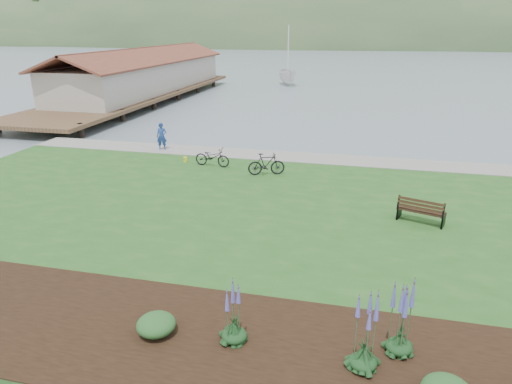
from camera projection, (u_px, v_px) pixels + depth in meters
ground at (283, 208)px, 20.01m from camera, size 600.00×600.00×0.00m
lawn at (274, 222)px, 18.11m from camera, size 34.00×20.00×0.40m
shoreline_path at (304, 158)px, 26.17m from camera, size 34.00×2.20×0.03m
garden_bed at (338, 362)px, 10.25m from camera, size 24.00×4.40×0.04m
far_hillside at (416, 47)px, 171.01m from camera, size 580.00×80.00×38.00m
pier_pavilion at (145, 75)px, 48.59m from camera, size 8.00×36.00×5.40m
park_bench at (421, 210)px, 17.34m from camera, size 1.84×1.21×1.06m
person at (162, 134)px, 27.52m from camera, size 0.82×0.68×1.95m
bicycle_a at (212, 157)px, 24.46m from camera, size 0.84×2.00×1.02m
bicycle_b at (266, 164)px, 23.01m from camera, size 1.16×1.95×1.13m
sailboat at (287, 85)px, 61.62m from camera, size 11.82×11.93×24.41m
pannier at (185, 159)px, 25.35m from camera, size 0.25×0.30×0.27m
echium_0 at (365, 335)px, 9.76m from camera, size 0.62×0.62×2.15m
echium_1 at (402, 318)px, 10.22m from camera, size 0.62×0.62×2.16m
echium_4 at (234, 316)px, 10.67m from camera, size 0.62×0.62×1.90m
shrub_0 at (156, 324)px, 11.11m from camera, size 0.96×0.96×0.48m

